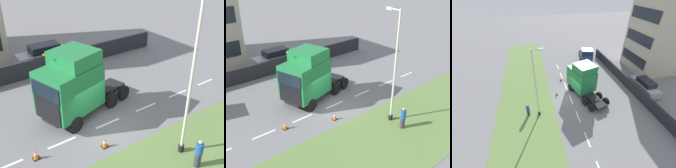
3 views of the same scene
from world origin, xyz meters
The scene contains 10 objects.
ground_plane centered at (0.00, 0.00, 0.00)m, with size 120.00×120.00×0.00m, color slate.
grass_verge centered at (-6.00, 0.00, 0.01)m, with size 7.00×44.00×0.01m.
lane_markings centered at (0.00, -0.70, 0.00)m, with size 0.16×21.00×0.00m.
boundary_wall centered at (9.00, 0.00, 0.76)m, with size 0.25×24.00×1.52m.
lorry_cab centered at (1.93, 0.57, 2.27)m, with size 4.29×6.98×4.67m.
parked_car centered at (10.75, -1.18, 0.95)m, with size 1.90×4.76×1.93m.
lamp_post centered at (-4.37, -2.52, 3.86)m, with size 1.28×0.32×8.28m.
pedestrian centered at (-5.68, -2.34, 0.81)m, with size 0.39×0.39×1.66m.
traffic_cone_lead centered at (-0.36, 4.20, 0.28)m, with size 0.36×0.36×0.58m.
traffic_cone_trailing centered at (-1.71, 0.70, 0.28)m, with size 0.36×0.36×0.58m.
Camera 2 is at (-15.62, 12.12, 11.74)m, focal length 45.00 mm.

